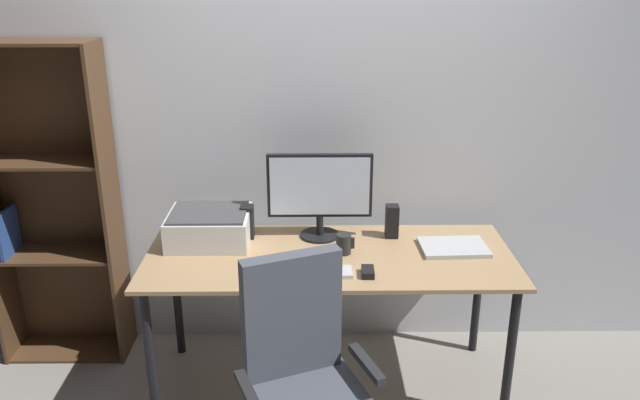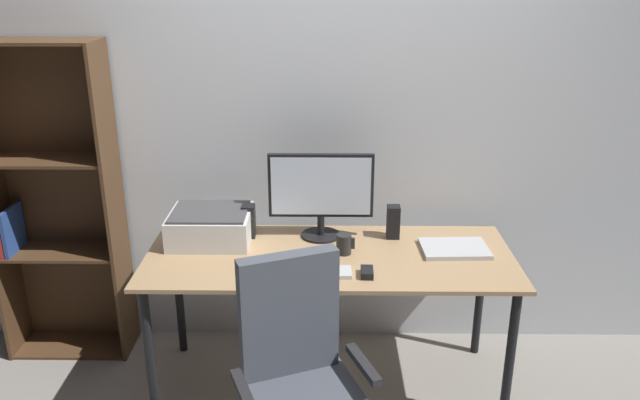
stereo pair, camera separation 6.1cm
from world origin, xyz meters
name	(u,v)px [view 2 (the right image)]	position (x,y,z in m)	size (l,w,h in m)	color
ground_plane	(329,383)	(0.00, 0.00, 0.00)	(12.00, 12.00, 0.00)	gray
back_wall	(330,115)	(0.00, 0.53, 1.30)	(6.40, 0.10, 2.60)	silver
desk	(329,269)	(0.00, 0.00, 0.66)	(1.77, 0.72, 0.74)	tan
monitor	(321,190)	(-0.04, 0.22, 0.99)	(0.52, 0.20, 0.44)	black
keyboard	(319,272)	(-0.05, -0.20, 0.75)	(0.29, 0.11, 0.02)	#B7BABC
mouse	(367,272)	(0.17, -0.22, 0.76)	(0.06, 0.10, 0.03)	black
coffee_mug	(344,244)	(0.07, 0.01, 0.79)	(0.09, 0.07, 0.10)	black
laptop	(454,249)	(0.61, 0.05, 0.75)	(0.32, 0.23, 0.02)	#B7BABC
speaker_left	(249,221)	(-0.41, 0.21, 0.82)	(0.06, 0.07, 0.17)	black
speaker_right	(393,222)	(0.32, 0.21, 0.82)	(0.06, 0.07, 0.17)	black
printer	(211,226)	(-0.60, 0.16, 0.82)	(0.40, 0.34, 0.16)	silver
paper_sheet	(272,275)	(-0.26, -0.22, 0.74)	(0.21, 0.30, 0.00)	white
office_chair	(301,395)	(-0.11, -0.69, 0.46)	(0.58, 0.59, 1.01)	#232326
bookshelf	(56,205)	(-1.45, 0.36, 0.85)	(0.65, 0.28, 1.71)	#4C331E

